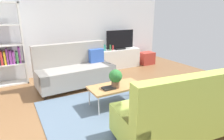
# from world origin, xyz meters

# --- Properties ---
(ground_plane) EXTENTS (7.68, 7.68, 0.00)m
(ground_plane) POSITION_xyz_m (0.00, 0.00, 0.00)
(ground_plane) COLOR brown
(wall_far) EXTENTS (6.40, 0.12, 2.90)m
(wall_far) POSITION_xyz_m (0.00, 2.80, 1.45)
(wall_far) COLOR silver
(wall_far) RESTS_ON ground_plane
(area_rug) EXTENTS (2.90, 2.20, 0.01)m
(area_rug) POSITION_xyz_m (-0.03, -0.12, 0.01)
(area_rug) COLOR slate
(area_rug) RESTS_ON ground_plane
(couch_beige) EXTENTS (1.94, 0.94, 1.10)m
(couch_beige) POSITION_xyz_m (-0.37, 1.50, 0.44)
(couch_beige) COLOR gray
(couch_beige) RESTS_ON ground_plane
(couch_green) EXTENTS (1.98, 1.05, 1.10)m
(couch_green) POSITION_xyz_m (0.30, -1.34, 0.45)
(couch_green) COLOR #A3BC4C
(couch_green) RESTS_ON ground_plane
(coffee_table) EXTENTS (1.10, 0.56, 0.42)m
(coffee_table) POSITION_xyz_m (0.02, 0.08, 0.39)
(coffee_table) COLOR #B7844C
(coffee_table) RESTS_ON ground_plane
(tv_console) EXTENTS (1.40, 0.44, 0.64)m
(tv_console) POSITION_xyz_m (1.54, 2.46, 0.32)
(tv_console) COLOR silver
(tv_console) RESTS_ON ground_plane
(tv) EXTENTS (1.00, 0.20, 0.64)m
(tv) POSITION_xyz_m (1.54, 2.44, 0.95)
(tv) COLOR black
(tv) RESTS_ON tv_console
(storage_trunk) EXTENTS (0.52, 0.40, 0.44)m
(storage_trunk) POSITION_xyz_m (2.64, 2.36, 0.22)
(storage_trunk) COLOR #B2382D
(storage_trunk) RESTS_ON ground_plane
(potted_plant) EXTENTS (0.26, 0.26, 0.38)m
(potted_plant) POSITION_xyz_m (-0.04, 0.00, 0.64)
(potted_plant) COLOR brown
(potted_plant) RESTS_ON coffee_table
(table_book_0) EXTENTS (0.24, 0.18, 0.03)m
(table_book_0) POSITION_xyz_m (-0.18, 0.01, 0.44)
(table_book_0) COLOR #262626
(table_book_0) RESTS_ON coffee_table
(vase_0) EXTENTS (0.13, 0.13, 0.19)m
(vase_0) POSITION_xyz_m (0.96, 2.51, 0.74)
(vase_0) COLOR #33B29E
(vase_0) RESTS_ON tv_console
(bottle_0) EXTENTS (0.05, 0.05, 0.19)m
(bottle_0) POSITION_xyz_m (1.15, 2.42, 0.74)
(bottle_0) COLOR #3F8C4C
(bottle_0) RESTS_ON tv_console
(bottle_1) EXTENTS (0.06, 0.06, 0.16)m
(bottle_1) POSITION_xyz_m (1.25, 2.42, 0.72)
(bottle_1) COLOR red
(bottle_1) RESTS_ON tv_console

